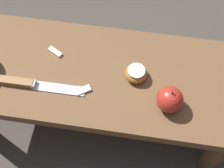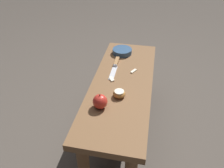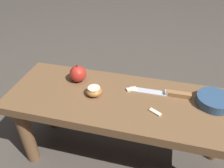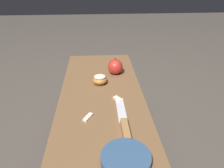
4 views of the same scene
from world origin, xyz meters
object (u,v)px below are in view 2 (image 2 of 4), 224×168
object	(u,v)px
apple_cut	(119,94)
wooden_bench	(122,92)
knife	(116,65)
bowl	(122,51)
apple_whole	(100,101)

from	to	relation	value
apple_cut	wooden_bench	bearing A→B (deg)	-177.79
wooden_bench	knife	world-z (taller)	knife
wooden_bench	bowl	distance (m)	0.37
apple_whole	apple_cut	xyz separation A→B (m)	(-0.10, 0.08, -0.02)
apple_whole	wooden_bench	bearing A→B (deg)	162.27
apple_whole	bowl	size ratio (longest dim) A/B	0.62
wooden_bench	apple_whole	distance (m)	0.28
apple_whole	apple_cut	world-z (taller)	apple_whole
apple_cut	knife	bearing A→B (deg)	-166.03
knife	bowl	bearing A→B (deg)	174.27
apple_whole	knife	bearing A→B (deg)	179.44
knife	bowl	size ratio (longest dim) A/B	1.85
wooden_bench	bowl	xyz separation A→B (m)	(-0.35, -0.06, 0.09)
knife	apple_whole	bearing A→B (deg)	-0.93
wooden_bench	bowl	size ratio (longest dim) A/B	7.29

